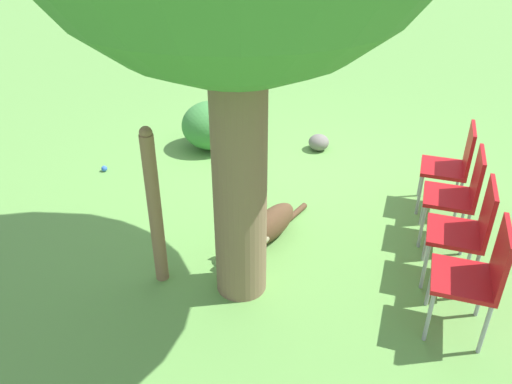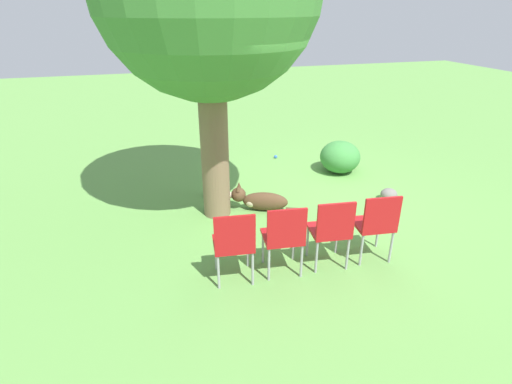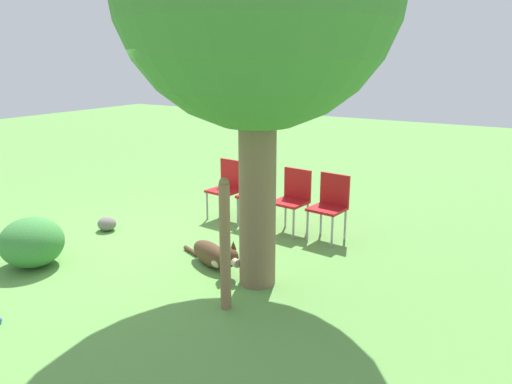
# 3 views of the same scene
# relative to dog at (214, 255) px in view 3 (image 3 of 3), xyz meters

# --- Properties ---
(ground_plane) EXTENTS (30.00, 30.00, 0.00)m
(ground_plane) POSITION_rel_dog_xyz_m (-0.04, -0.82, -0.16)
(ground_plane) COLOR #609947
(dog) EXTENTS (0.57, 1.16, 0.43)m
(dog) POSITION_rel_dog_xyz_m (0.00, 0.00, 0.00)
(dog) COLOR #513823
(dog) RESTS_ON ground_plane
(fence_post) EXTENTS (0.11, 0.11, 1.35)m
(fence_post) POSITION_rel_dog_xyz_m (0.74, 0.67, 0.52)
(fence_post) COLOR #846647
(fence_post) RESTS_ON ground_plane
(red_chair_0) EXTENTS (0.47, 0.48, 0.90)m
(red_chair_0) POSITION_rel_dog_xyz_m (-1.67, -0.95, 0.36)
(red_chair_0) COLOR #B21419
(red_chair_0) RESTS_ON ground_plane
(red_chair_1) EXTENTS (0.47, 0.48, 0.90)m
(red_chair_1) POSITION_rel_dog_xyz_m (-1.65, -0.38, 0.36)
(red_chair_1) COLOR #B21419
(red_chair_1) RESTS_ON ground_plane
(red_chair_2) EXTENTS (0.47, 0.48, 0.90)m
(red_chair_2) POSITION_rel_dog_xyz_m (-1.64, 0.20, 0.36)
(red_chair_2) COLOR #B21419
(red_chair_2) RESTS_ON ground_plane
(red_chair_3) EXTENTS (0.47, 0.48, 0.90)m
(red_chair_3) POSITION_rel_dog_xyz_m (-1.62, 0.77, 0.36)
(red_chair_3) COLOR #B21419
(red_chair_3) RESTS_ON ground_plane
(garden_rock) EXTENTS (0.26, 0.27, 0.20)m
(garden_rock) POSITION_rel_dog_xyz_m (-0.27, -2.11, -0.06)
(garden_rock) COLOR slate
(garden_rock) RESTS_ON ground_plane
(low_shrub) EXTENTS (0.74, 0.74, 0.60)m
(low_shrub) POSITION_rel_dog_xyz_m (1.07, -1.91, 0.14)
(low_shrub) COLOR #3D843D
(low_shrub) RESTS_ON ground_plane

